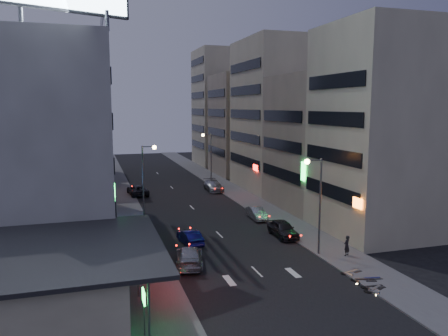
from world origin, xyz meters
name	(u,v)px	position (x,y,z in m)	size (l,w,h in m)	color
ground	(279,293)	(0.00, 0.00, 0.00)	(180.00, 180.00, 0.00)	black
sidewalk_left	(123,204)	(-8.00, 30.00, 0.06)	(4.00, 120.00, 0.12)	#4C4C4F
sidewalk_right	(242,197)	(8.00, 30.00, 0.06)	(4.00, 120.00, 0.12)	#4C4C4F
food_court	(57,277)	(-13.90, 2.00, 1.98)	(11.00, 13.00, 3.88)	beige
white_building	(32,141)	(-17.00, 20.00, 9.00)	(14.00, 24.00, 18.00)	#B6B6B1
shophouse_near	(379,131)	(15.00, 10.50, 10.00)	(10.00, 11.00, 20.00)	beige
shophouse_mid	(323,142)	(15.50, 22.00, 8.00)	(11.00, 12.00, 16.00)	tan
shophouse_far	(276,115)	(15.00, 35.00, 11.00)	(10.00, 14.00, 22.00)	beige
far_left_a	(63,122)	(-15.50, 45.00, 10.00)	(11.00, 10.00, 20.00)	#B6B6B1
far_left_b	(65,133)	(-16.00, 58.00, 7.50)	(12.00, 10.00, 15.00)	slate
far_right_a	(245,125)	(15.50, 50.00, 9.00)	(11.00, 12.00, 18.00)	tan
far_right_b	(225,108)	(16.00, 64.00, 12.00)	(12.00, 12.00, 24.00)	beige
street_lamp_right_near	(316,192)	(5.90, 6.00, 5.36)	(1.60, 0.44, 8.02)	#595B60
street_lamp_left	(147,171)	(-5.90, 22.00, 5.36)	(1.60, 0.44, 8.02)	#595B60
street_lamp_right_far	(209,151)	(5.90, 40.00, 5.36)	(1.60, 0.44, 8.02)	#595B60
parked_car_right_near	(283,229)	(5.60, 11.62, 0.77)	(1.82, 4.52, 1.54)	#26262B
parked_car_right_mid	(257,213)	(5.60, 18.47, 0.64)	(1.36, 3.91, 1.29)	#A9ABB2
parked_car_left	(138,190)	(-5.60, 35.55, 0.72)	(2.40, 5.20, 1.44)	#262429
parked_car_right_far	(214,186)	(5.40, 35.45, 0.77)	(2.16, 5.32, 1.54)	#97999E
road_car_blue	(190,237)	(-3.38, 11.94, 0.66)	(1.39, 3.99, 1.31)	navy
road_car_silver	(189,256)	(-4.55, 6.84, 0.73)	(2.04, 5.01, 1.45)	#9EA2A6
person	(347,246)	(8.24, 4.87, 0.97)	(0.62, 0.41, 1.70)	black
scooter_black_a	(382,277)	(7.27, -1.05, 0.70)	(1.91, 0.64, 1.16)	black
scooter_silver_a	(379,277)	(7.00, -1.03, 0.71)	(1.95, 0.65, 1.19)	#A7A8AF
scooter_blue	(380,270)	(8.02, 0.21, 0.67)	(1.78, 0.59, 1.09)	navy
scooter_black_b	(374,270)	(7.41, 0.02, 0.75)	(2.05, 0.68, 1.25)	black
scooter_silver_b	(357,262)	(7.28, 1.97, 0.70)	(1.91, 0.64, 1.17)	#ADB1B5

